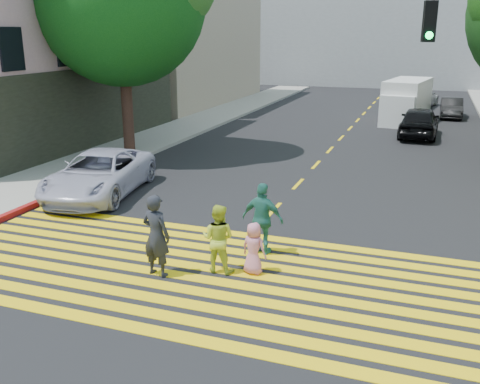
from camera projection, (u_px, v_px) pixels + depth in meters
The scene contains 16 objects.
ground at pixel (188, 302), 10.46m from camera, with size 120.00×120.00×0.00m, color black.
sidewalk_left at pixel (214, 117), 33.03m from camera, with size 3.00×40.00×0.15m, color gray.
curb_red at pixel (78, 186), 18.08m from camera, with size 0.20×8.00×0.16m, color maroon.
crosswalk at pixel (213, 275), 11.61m from camera, with size 13.40×5.30×0.01m.
lane_line at pixel (354, 124), 30.76m from camera, with size 0.12×34.40×0.01m.
building_left_tan at pixel (150, 33), 39.46m from camera, with size 12.00×16.00×10.00m, color tan.
backdrop_block at pixel (396, 23), 52.04m from camera, with size 30.00×8.00×12.00m, color gray.
pedestrian_man at pixel (156, 236), 11.37m from camera, with size 0.66×0.44×1.82m, color #20222A.
pedestrian_woman at pixel (218, 238), 11.60m from camera, with size 0.75×0.58×1.53m, color #B5C933.
pedestrian_child at pixel (254, 248), 11.54m from camera, with size 0.57×0.37×1.16m, color #CD7691.
pedestrian_extra at pixel (263, 219), 12.51m from camera, with size 1.02×0.42×1.73m, color #297166.
white_sedan at pixel (99, 174), 17.16m from camera, with size 2.32×5.03×1.40m, color #B3B1C9.
dark_car_near at pixel (419, 122), 26.80m from camera, with size 1.82×4.52×1.54m, color black.
silver_car at pixel (420, 97), 37.67m from camera, with size 1.92×4.73×1.37m, color #ADADAD.
dark_car_parked at pixel (451, 108), 33.03m from camera, with size 1.26×3.63×1.19m, color black.
white_van at pixel (406, 102), 30.98m from camera, with size 2.68×5.45×2.46m.
Camera 1 is at (4.13, -8.52, 5.06)m, focal length 40.00 mm.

